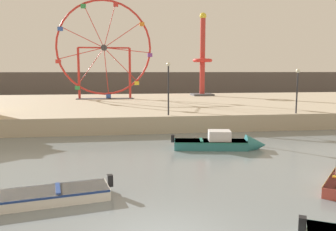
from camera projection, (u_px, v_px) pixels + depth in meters
name	position (u px, v px, depth m)	size (l,w,h in m)	color
quay_promenade	(129.00, 108.00, 37.42)	(110.00, 25.39, 1.29)	#B7A88E
distant_town_skyline	(125.00, 84.00, 64.73)	(140.00, 3.00, 4.40)	#564C47
motorboat_teal_painted	(225.00, 143.00, 20.44)	(5.72, 2.17, 1.48)	teal
motorboat_white_red_stripe	(2.00, 201.00, 11.71)	(6.29, 2.59, 1.33)	silver
ferris_wheel_red_frame	(104.00, 50.00, 40.33)	(11.31, 1.20, 11.65)	red
drop_tower_red_tower	(202.00, 62.00, 46.25)	(2.80, 2.80, 11.07)	#BC332D
promenade_lamp_near	(168.00, 81.00, 25.72)	(0.32, 0.32, 4.01)	#2D2D33
promenade_lamp_far	(297.00, 84.00, 26.81)	(0.32, 0.32, 3.52)	#2D2D33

